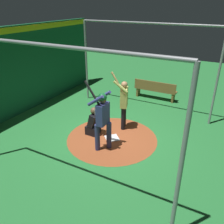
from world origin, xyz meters
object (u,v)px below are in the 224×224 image
at_px(visitor, 124,102).
at_px(catcher, 94,124).
at_px(bench, 155,90).
at_px(batter, 102,116).
at_px(home_plate, 112,138).

bearing_deg(visitor, catcher, -148.46).
bearing_deg(bench, batter, -90.94).
relative_size(home_plate, batter, 0.20).
bearing_deg(catcher, bench, 78.99).
bearing_deg(visitor, bench, 69.14).
bearing_deg(catcher, visitor, 50.75).
height_order(batter, catcher, batter).
bearing_deg(batter, home_plate, 92.52).
bearing_deg(home_plate, bench, 88.50).
xyz_separation_m(home_plate, visitor, (0.01, 0.81, 0.98)).
height_order(batter, bench, batter).
xyz_separation_m(catcher, visitor, (0.67, 0.82, 0.61)).
distance_m(home_plate, catcher, 0.76).
bearing_deg(bench, visitor, -91.66).
distance_m(home_plate, visitor, 1.27).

